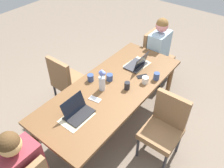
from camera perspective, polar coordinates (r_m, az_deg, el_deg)
name	(u,v)px	position (r m, az deg, el deg)	size (l,w,h in m)	color
ground_plane	(112,124)	(3.45, 0.00, -9.95)	(10.00, 10.00, 0.00)	#756656
dining_table	(112,91)	(2.98, 0.00, -1.81)	(2.19, 0.91, 0.73)	brown
chair_head_right_left_near	(155,54)	(4.07, 10.82, 7.50)	(0.44, 0.44, 0.90)	olive
person_head_right_left_near	(157,55)	(3.98, 11.39, 7.09)	(0.40, 0.36, 1.19)	#2D2D33
chair_far_left_far	(67,80)	(3.48, -11.36, 1.07)	(0.44, 0.44, 0.90)	olive
chair_near_right_near	(165,125)	(2.86, 13.13, -10.07)	(0.44, 0.44, 0.90)	olive
flower_vase	(102,80)	(2.80, -2.54, 0.93)	(0.08, 0.10, 0.30)	silver
placemat_head_right_left_near	(137,65)	(3.34, 6.34, 4.90)	(0.36, 0.26, 0.00)	beige
placemat_head_left_left_mid	(77,118)	(2.58, -8.90, -8.34)	(0.36, 0.26, 0.00)	beige
laptop_head_right_left_near	(137,64)	(3.28, 6.40, 5.00)	(0.32, 0.22, 0.21)	#38383D
laptop_head_left_left_mid	(77,112)	(2.58, -8.69, -6.91)	(0.32, 0.22, 0.21)	black
coffee_mug_near_left	(91,78)	(3.01, -5.42, 1.60)	(0.09, 0.09, 0.10)	#33477A
coffee_mug_near_right	(127,86)	(2.87, 3.82, -0.42)	(0.07, 0.07, 0.10)	#232328
coffee_mug_centre_left	(110,77)	(3.01, -0.61, 1.71)	(0.09, 0.09, 0.09)	#33477A
coffee_mug_centre_right	(156,76)	(3.08, 11.13, 1.94)	(0.08, 0.08, 0.10)	#33477A
coffee_mug_far_left	(145,80)	(3.00, 8.34, 1.00)	(0.08, 0.08, 0.09)	white
phone_black	(142,76)	(3.12, 7.64, 1.92)	(0.15, 0.07, 0.01)	black
phone_silver	(95,99)	(2.76, -4.32, -3.83)	(0.15, 0.07, 0.01)	silver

